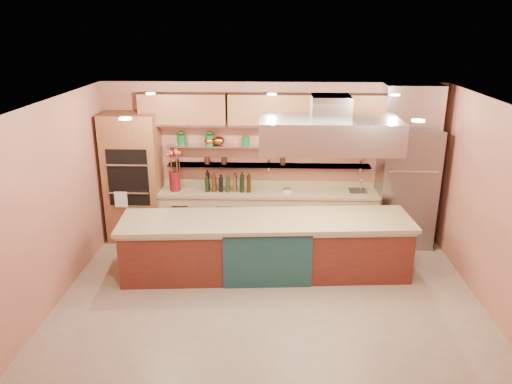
{
  "coord_description": "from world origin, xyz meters",
  "views": [
    {
      "loc": [
        0.05,
        -6.2,
        3.79
      ],
      "look_at": [
        -0.22,
        1.0,
        1.31
      ],
      "focal_mm": 35.0,
      "sensor_mm": 36.0,
      "label": 1
    }
  ],
  "objects_px": {
    "flower_vase": "(175,181)",
    "refrigerator": "(406,187)",
    "green_canister": "(246,141)",
    "island": "(266,246)",
    "kitchen_scale": "(287,190)",
    "copper_kettle": "(219,141)"
  },
  "relations": [
    {
      "from": "flower_vase",
      "to": "kitchen_scale",
      "type": "relative_size",
      "value": 2.39
    },
    {
      "from": "copper_kettle",
      "to": "green_canister",
      "type": "bearing_deg",
      "value": 0.0
    },
    {
      "from": "refrigerator",
      "to": "kitchen_scale",
      "type": "distance_m",
      "value": 2.07
    },
    {
      "from": "flower_vase",
      "to": "kitchen_scale",
      "type": "distance_m",
      "value": 1.99
    },
    {
      "from": "flower_vase",
      "to": "green_canister",
      "type": "height_order",
      "value": "green_canister"
    },
    {
      "from": "island",
      "to": "copper_kettle",
      "type": "relative_size",
      "value": 21.82
    },
    {
      "from": "island",
      "to": "copper_kettle",
      "type": "distance_m",
      "value": 2.17
    },
    {
      "from": "kitchen_scale",
      "to": "refrigerator",
      "type": "bearing_deg",
      "value": -22.43
    },
    {
      "from": "kitchen_scale",
      "to": "copper_kettle",
      "type": "distance_m",
      "value": 1.48
    },
    {
      "from": "flower_vase",
      "to": "green_canister",
      "type": "bearing_deg",
      "value": 9.96
    },
    {
      "from": "refrigerator",
      "to": "green_canister",
      "type": "distance_m",
      "value": 2.91
    },
    {
      "from": "refrigerator",
      "to": "green_canister",
      "type": "xyz_separation_m",
      "value": [
        -2.81,
        0.23,
        0.75
      ]
    },
    {
      "from": "refrigerator",
      "to": "island",
      "type": "relative_size",
      "value": 0.48
    },
    {
      "from": "island",
      "to": "green_canister",
      "type": "height_order",
      "value": "green_canister"
    },
    {
      "from": "flower_vase",
      "to": "kitchen_scale",
      "type": "xyz_separation_m",
      "value": [
        1.99,
        0.0,
        -0.13
      ]
    },
    {
      "from": "kitchen_scale",
      "to": "island",
      "type": "bearing_deg",
      "value": -127.55
    },
    {
      "from": "kitchen_scale",
      "to": "green_canister",
      "type": "relative_size",
      "value": 0.89
    },
    {
      "from": "kitchen_scale",
      "to": "copper_kettle",
      "type": "bearing_deg",
      "value": 147.55
    },
    {
      "from": "refrigerator",
      "to": "kitchen_scale",
      "type": "height_order",
      "value": "refrigerator"
    },
    {
      "from": "green_canister",
      "to": "island",
      "type": "bearing_deg",
      "value": -75.14
    },
    {
      "from": "flower_vase",
      "to": "refrigerator",
      "type": "bearing_deg",
      "value": -0.14
    },
    {
      "from": "refrigerator",
      "to": "flower_vase",
      "type": "distance_m",
      "value": 4.06
    }
  ]
}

